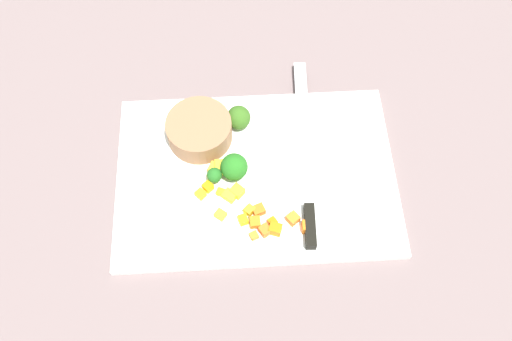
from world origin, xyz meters
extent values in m
plane|color=#736160|center=(0.00, 0.00, 0.00)|extent=(4.00, 4.00, 0.00)
cube|color=white|center=(0.00, 0.00, 0.01)|extent=(0.45, 0.31, 0.01)
cylinder|color=#966847|center=(-0.09, 0.07, 0.03)|extent=(0.11, 0.11, 0.04)
cube|color=silver|center=(0.09, 0.13, 0.01)|extent=(0.03, 0.19, 0.00)
cube|color=black|center=(0.08, -0.10, 0.02)|extent=(0.02, 0.07, 0.02)
cube|color=orange|center=(0.07, -0.10, 0.02)|extent=(0.02, 0.02, 0.02)
cube|color=orange|center=(-0.01, -0.09, 0.02)|extent=(0.02, 0.02, 0.01)
cube|color=orange|center=(0.00, -0.07, 0.02)|extent=(0.02, 0.02, 0.01)
cube|color=orange|center=(0.02, -0.09, 0.02)|extent=(0.02, 0.02, 0.01)
cube|color=orange|center=(0.05, -0.09, 0.02)|extent=(0.02, 0.02, 0.01)
cube|color=orange|center=(-0.01, -0.11, 0.02)|extent=(0.02, 0.02, 0.01)
cube|color=orange|center=(0.02, -0.10, 0.02)|extent=(0.02, 0.02, 0.02)
cube|color=orange|center=(0.01, -0.10, 0.02)|extent=(0.02, 0.02, 0.02)
cube|color=yellow|center=(-0.01, -0.07, 0.02)|extent=(0.02, 0.02, 0.01)
cube|color=yellow|center=(-0.04, -0.04, 0.02)|extent=(0.03, 0.03, 0.01)
cube|color=yellow|center=(-0.08, -0.02, 0.02)|extent=(0.02, 0.02, 0.01)
cube|color=yellow|center=(-0.06, -0.03, 0.02)|extent=(0.02, 0.02, 0.01)
cube|color=yellow|center=(-0.07, 0.01, 0.02)|extent=(0.02, 0.02, 0.02)
cube|color=yellow|center=(-0.09, -0.04, 0.02)|extent=(0.02, 0.02, 0.01)
cube|color=yellow|center=(-0.02, -0.08, 0.02)|extent=(0.02, 0.02, 0.01)
cube|color=yellow|center=(-0.05, 0.01, 0.02)|extent=(0.02, 0.02, 0.02)
cube|color=yellow|center=(-0.03, -0.03, 0.02)|extent=(0.03, 0.03, 0.02)
cube|color=yellow|center=(-0.06, -0.07, 0.02)|extent=(0.02, 0.02, 0.01)
cylinder|color=#98B955|center=(-0.07, -0.01, 0.02)|extent=(0.01, 0.01, 0.01)
sphere|color=#236620|center=(-0.07, -0.01, 0.03)|extent=(0.02, 0.02, 0.02)
cylinder|color=#88AC5A|center=(-0.02, 0.10, 0.02)|extent=(0.01, 0.01, 0.01)
sphere|color=#36631D|center=(-0.02, 0.10, 0.03)|extent=(0.04, 0.04, 0.04)
cylinder|color=#89B55F|center=(-0.03, 0.00, 0.02)|extent=(0.02, 0.02, 0.01)
sphere|color=#246E1E|center=(-0.03, 0.00, 0.04)|extent=(0.04, 0.04, 0.04)
camera|label=1|loc=(-0.02, -0.40, 0.79)|focal=37.70mm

